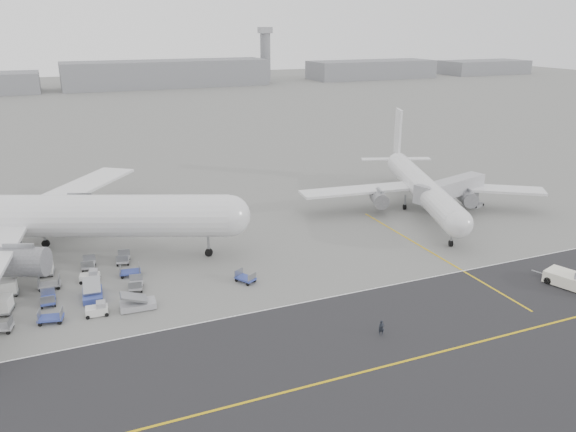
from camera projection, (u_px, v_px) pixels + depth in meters
name	position (u px, v px, depth m)	size (l,w,h in m)	color
ground	(257.00, 303.00, 69.92)	(700.00, 700.00, 0.00)	gray
taxiway	(364.00, 372.00, 56.04)	(220.00, 59.00, 0.03)	#2C2C2E
horizon_buildings	(150.00, 87.00, 307.87)	(520.00, 28.00, 28.00)	gray
control_tower	(265.00, 54.00, 332.41)	(7.00, 7.00, 31.25)	gray
airliner_a	(33.00, 216.00, 81.76)	(60.81, 59.57, 22.09)	silver
airliner_b	(421.00, 186.00, 103.57)	(43.29, 44.08, 15.87)	silver
pushback_tug	(575.00, 280.00, 73.56)	(5.33, 9.08, 2.58)	white
jet_bridge	(452.00, 189.00, 101.20)	(17.78, 8.10, 6.67)	gray
gse_cluster	(71.00, 293.00, 72.49)	(23.40, 22.55, 2.12)	#9E9FA4
stray_dolly	(246.00, 282.00, 75.54)	(1.63, 2.65, 1.63)	silver
ground_crew_a	(381.00, 328.00, 62.40)	(0.65, 0.43, 1.78)	black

